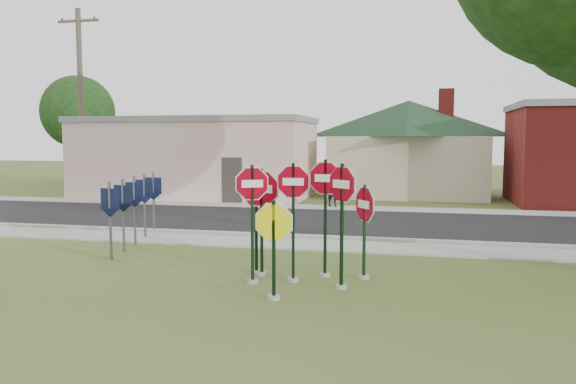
% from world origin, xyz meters
% --- Properties ---
extents(ground, '(120.00, 120.00, 0.00)m').
position_xyz_m(ground, '(0.00, 0.00, 0.00)').
color(ground, '#415620').
rests_on(ground, ground).
extents(sidewalk_near, '(60.00, 1.60, 0.06)m').
position_xyz_m(sidewalk_near, '(0.00, 5.50, 0.03)').
color(sidewalk_near, gray).
rests_on(sidewalk_near, ground).
extents(road, '(60.00, 7.00, 0.04)m').
position_xyz_m(road, '(0.00, 10.00, 0.02)').
color(road, black).
rests_on(road, ground).
extents(sidewalk_far, '(60.00, 1.60, 0.06)m').
position_xyz_m(sidewalk_far, '(0.00, 14.30, 0.03)').
color(sidewalk_far, gray).
rests_on(sidewalk_far, ground).
extents(curb, '(60.00, 0.20, 0.14)m').
position_xyz_m(curb, '(0.00, 6.50, 0.07)').
color(curb, gray).
rests_on(curb, ground).
extents(stop_sign_center, '(0.97, 0.24, 2.65)m').
position_xyz_m(stop_sign_center, '(-0.02, 1.40, 1.63)').
color(stop_sign_center, gray).
rests_on(stop_sign_center, ground).
extents(stop_sign_yellow, '(1.03, 0.24, 2.01)m').
position_xyz_m(stop_sign_yellow, '(-0.08, -0.00, 1.17)').
color(stop_sign_yellow, gray).
rests_on(stop_sign_yellow, ground).
extents(stop_sign_left, '(0.87, 0.49, 2.62)m').
position_xyz_m(stop_sign_left, '(-0.83, 1.07, 1.61)').
color(stop_sign_left, gray).
rests_on(stop_sign_left, ground).
extents(stop_sign_right, '(0.82, 0.66, 2.67)m').
position_xyz_m(stop_sign_right, '(1.07, 1.06, 1.66)').
color(stop_sign_right, gray).
rests_on(stop_sign_right, ground).
extents(stop_sign_back_right, '(1.02, 0.24, 2.72)m').
position_xyz_m(stop_sign_back_right, '(0.58, 2.00, 1.69)').
color(stop_sign_back_right, gray).
rests_on(stop_sign_back_right, ground).
extents(stop_sign_back_left, '(1.13, 0.24, 2.52)m').
position_xyz_m(stop_sign_back_left, '(-0.82, 1.79, 1.57)').
color(stop_sign_back_left, gray).
rests_on(stop_sign_back_left, ground).
extents(stop_sign_far_right, '(0.61, 0.91, 2.19)m').
position_xyz_m(stop_sign_far_right, '(1.44, 2.00, 1.31)').
color(stop_sign_far_right, gray).
rests_on(stop_sign_far_right, ground).
extents(stop_sign_far_left, '(0.74, 0.94, 2.56)m').
position_xyz_m(stop_sign_far_left, '(-0.99, 1.92, 1.60)').
color(stop_sign_far_left, gray).
rests_on(stop_sign_far_left, ground).
extents(route_sign_row, '(1.43, 4.63, 2.00)m').
position_xyz_m(route_sign_row, '(-5.40, 4.50, 1.22)').
color(route_sign_row, '#59595E').
rests_on(route_sign_row, ground).
extents(building_stucco, '(12.20, 6.20, 4.20)m').
position_xyz_m(building_stucco, '(-9.00, 18.00, 2.15)').
color(building_stucco, silver).
rests_on(building_stucco, ground).
extents(building_house, '(11.60, 11.60, 6.20)m').
position_xyz_m(building_house, '(2.00, 22.00, 3.65)').
color(building_house, '#BFB398').
rests_on(building_house, ground).
extents(utility_pole_near, '(2.20, 0.26, 9.50)m').
position_xyz_m(utility_pole_near, '(-14.00, 15.20, 4.97)').
color(utility_pole_near, '#47392F').
rests_on(utility_pole_near, ground).
extents(bg_tree_left, '(4.90, 4.90, 7.35)m').
position_xyz_m(bg_tree_left, '(-20.00, 24.00, 4.88)').
color(bg_tree_left, '#322216').
rests_on(bg_tree_left, ground).
extents(pedestrian, '(0.75, 0.63, 1.75)m').
position_xyz_m(pedestrian, '(-1.13, 14.56, 0.93)').
color(pedestrian, black).
rests_on(pedestrian, sidewalk_far).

